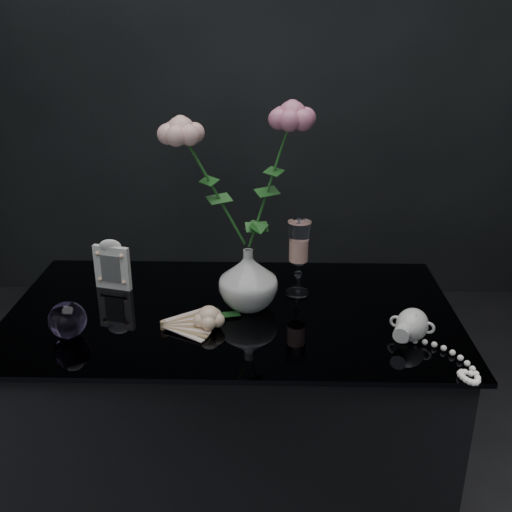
# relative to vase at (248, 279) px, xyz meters

# --- Properties ---
(table) EXTENTS (1.05, 0.58, 0.76)m
(table) POSITION_rel_vase_xyz_m (-0.04, -0.02, -0.45)
(table) COLOR black
(table) RESTS_ON ground
(vase) EXTENTS (0.17, 0.17, 0.15)m
(vase) POSITION_rel_vase_xyz_m (0.00, 0.00, 0.00)
(vase) COLOR silver
(vase) RESTS_ON table
(wine_glass) EXTENTS (0.07, 0.07, 0.19)m
(wine_glass) POSITION_rel_vase_xyz_m (0.12, 0.07, 0.02)
(wine_glass) COLOR white
(wine_glass) RESTS_ON table
(picture_frame) EXTENTS (0.12, 0.10, 0.13)m
(picture_frame) POSITION_rel_vase_xyz_m (-0.35, 0.09, -0.01)
(picture_frame) COLOR white
(picture_frame) RESTS_ON table
(paperweight) EXTENTS (0.09, 0.09, 0.08)m
(paperweight) POSITION_rel_vase_xyz_m (-0.38, -0.15, -0.03)
(paperweight) COLOR #8B6CB0
(paperweight) RESTS_ON table
(paper_fan) EXTENTS (0.24, 0.20, 0.02)m
(paper_fan) POSITION_rel_vase_xyz_m (-0.19, -0.11, -0.06)
(paper_fan) COLOR #EFE5BF
(paper_fan) RESTS_ON table
(loose_rose) EXTENTS (0.15, 0.18, 0.05)m
(loose_rose) POSITION_rel_vase_xyz_m (-0.08, -0.10, -0.05)
(loose_rose) COLOR beige
(loose_rose) RESTS_ON table
(pearl_jar) EXTENTS (0.31, 0.32, 0.07)m
(pearl_jar) POSITION_rel_vase_xyz_m (0.36, -0.14, -0.04)
(pearl_jar) COLOR silver
(pearl_jar) RESTS_ON table
(roses) EXTENTS (0.32, 0.13, 0.39)m
(roses) POSITION_rel_vase_xyz_m (-0.01, 0.00, 0.26)
(roses) COLOR #F2AFA5
(roses) RESTS_ON vase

